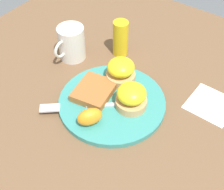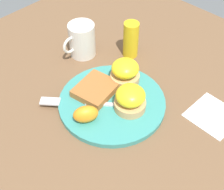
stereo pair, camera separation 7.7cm
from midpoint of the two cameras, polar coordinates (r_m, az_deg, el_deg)
name	(u,v)px [view 2 (the right image)]	position (r m, az deg, el deg)	size (l,w,h in m)	color
ground_plane	(112,104)	(0.79, 2.77, -1.84)	(1.10, 1.10, 0.00)	brown
plate	(112,102)	(0.79, 2.79, -1.50)	(0.27, 0.27, 0.01)	teal
sandwich_benedict_left	(130,99)	(0.75, 6.30, -0.87)	(0.08, 0.08, 0.07)	tan
sandwich_benedict_right	(125,72)	(0.81, 5.11, 4.13)	(0.08, 0.08, 0.07)	tan
hashbrown_patty	(96,89)	(0.79, -0.22, 0.94)	(0.10, 0.09, 0.02)	#A15F2D
orange_wedge	(87,115)	(0.72, -1.62, -3.83)	(0.06, 0.04, 0.04)	orange
fork	(81,103)	(0.77, -2.82, -1.62)	(0.17, 0.20, 0.00)	silver
cup	(82,40)	(0.91, -3.14, 9.91)	(0.11, 0.08, 0.10)	silver
napkin	(213,115)	(0.82, 20.58, -3.61)	(0.11, 0.11, 0.00)	white
condiment_bottle	(131,40)	(0.91, 5.92, 9.94)	(0.04, 0.04, 0.11)	gold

